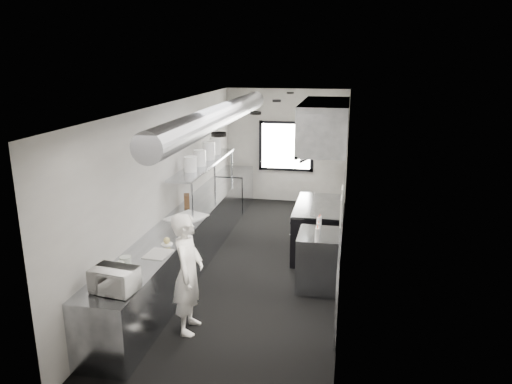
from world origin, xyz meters
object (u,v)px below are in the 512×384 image
at_px(squeeze_bottle_b, 317,232).
at_px(small_plate, 167,244).
at_px(deli_tub_b, 120,266).
at_px(squeeze_bottle_d, 319,223).
at_px(squeeze_bottle_a, 317,235).
at_px(plate_stack_d, 215,146).
at_px(line_cook, 188,273).
at_px(microwave, 114,280).
at_px(knife_block, 187,201).
at_px(squeeze_bottle_e, 320,221).
at_px(plate_stack_b, 200,158).
at_px(plate_stack_c, 209,151).
at_px(bottle_station, 318,260).
at_px(cutting_board, 186,217).
at_px(prep_counter, 183,245).
at_px(range, 318,229).
at_px(deli_tub_a, 125,261).
at_px(plate_stack_a, 190,164).
at_px(exhaust_hood, 325,125).
at_px(pass_shelf, 205,164).
at_px(far_work_table, 234,189).
at_px(squeeze_bottle_c, 318,228).

bearing_deg(squeeze_bottle_b, small_plate, -160.88).
xyz_separation_m(deli_tub_b, squeeze_bottle_d, (2.41, 2.01, 0.05)).
bearing_deg(squeeze_bottle_a, plate_stack_d, 129.33).
xyz_separation_m(line_cook, microwave, (-0.62, -0.80, 0.23)).
distance_m(line_cook, deli_tub_b, 0.88).
bearing_deg(knife_block, squeeze_bottle_e, -33.40).
height_order(microwave, plate_stack_b, plate_stack_b).
distance_m(plate_stack_c, squeeze_bottle_d, 3.03).
xyz_separation_m(plate_stack_d, squeeze_bottle_a, (2.35, -2.86, -0.75)).
bearing_deg(line_cook, bottle_station, -48.84).
bearing_deg(knife_block, line_cook, -90.65).
bearing_deg(cutting_board, prep_counter, -99.60).
bearing_deg(range, deli_tub_a, -127.20).
distance_m(small_plate, knife_block, 1.85).
bearing_deg(plate_stack_a, exhaust_hood, 11.53).
height_order(bottle_station, plate_stack_a, plate_stack_a).
xyz_separation_m(knife_block, plate_stack_a, (0.10, -0.01, 0.69)).
relative_size(plate_stack_a, squeeze_bottle_a, 1.34).
height_order(pass_shelf, cutting_board, pass_shelf).
bearing_deg(squeeze_bottle_b, plate_stack_d, 131.05).
height_order(cutting_board, plate_stack_a, plate_stack_a).
relative_size(deli_tub_a, squeeze_bottle_b, 0.96).
relative_size(line_cook, plate_stack_c, 4.65).
distance_m(line_cook, squeeze_bottle_b, 2.14).
bearing_deg(plate_stack_d, bottle_station, -47.10).
distance_m(small_plate, squeeze_bottle_b, 2.26).
bearing_deg(squeeze_bottle_a, microwave, -136.85).
relative_size(prep_counter, deli_tub_a, 38.67).
height_order(line_cook, plate_stack_b, plate_stack_b).
distance_m(pass_shelf, knife_block, 0.93).
xyz_separation_m(cutting_board, squeeze_bottle_e, (2.26, 0.01, 0.08)).
distance_m(small_plate, plate_stack_c, 3.01).
distance_m(prep_counter, cutting_board, 0.48).
xyz_separation_m(far_work_table, plate_stack_c, (-0.04, -1.90, 1.30)).
relative_size(prep_counter, squeeze_bottle_c, 34.00).
height_order(deli_tub_a, plate_stack_b, plate_stack_b).
relative_size(plate_stack_c, squeeze_bottle_a, 1.76).
distance_m(deli_tub_a, squeeze_bottle_d, 3.03).
height_order(microwave, knife_block, microwave).
distance_m(pass_shelf, range, 2.49).
relative_size(cutting_board, squeeze_bottle_b, 4.05).
height_order(exhaust_hood, bottle_station, exhaust_hood).
height_order(far_work_table, squeeze_bottle_b, squeeze_bottle_b).
bearing_deg(squeeze_bottle_c, line_cook, -134.92).
relative_size(microwave, squeeze_bottle_c, 2.71).
bearing_deg(prep_counter, squeeze_bottle_e, 3.55).
bearing_deg(deli_tub_a, prep_counter, 85.91).
bearing_deg(plate_stack_a, plate_stack_d, 89.78).
relative_size(squeeze_bottle_a, squeeze_bottle_c, 1.13).
relative_size(exhaust_hood, range, 1.38).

